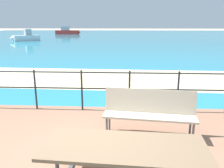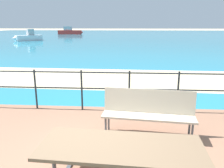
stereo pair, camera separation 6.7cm
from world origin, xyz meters
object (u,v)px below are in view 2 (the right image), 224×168
object	(u,v)px
picnic_table	(121,158)
park_bench	(148,109)
boat_far	(70,32)
boat_near	(28,37)

from	to	relation	value
picnic_table	park_bench	distance (m)	1.80
picnic_table	boat_far	size ratio (longest dim) A/B	0.35
park_bench	boat_near	xyz separation A→B (m)	(-13.83, 26.34, -0.10)
picnic_table	boat_near	xyz separation A→B (m)	(-13.36, 28.08, -0.15)
boat_near	park_bench	bearing A→B (deg)	76.85
park_bench	boat_far	xyz separation A→B (m)	(-13.31, 47.28, 0.01)
park_bench	boat_far	bearing A→B (deg)	111.87
picnic_table	boat_near	world-z (taller)	boat_near
boat_far	park_bench	bearing A→B (deg)	-72.94
picnic_table	boat_near	distance (m)	31.09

